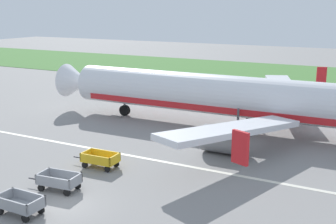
# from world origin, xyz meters

# --- Properties ---
(ground_plane) EXTENTS (220.00, 220.00, 0.00)m
(ground_plane) POSITION_xyz_m (0.00, 0.00, 0.00)
(ground_plane) COLOR gray
(grass_strip) EXTENTS (220.00, 28.00, 0.06)m
(grass_strip) POSITION_xyz_m (0.00, 54.87, 0.03)
(grass_strip) COLOR #477A38
(grass_strip) RESTS_ON ground
(apron_stripe) EXTENTS (120.00, 0.36, 0.01)m
(apron_stripe) POSITION_xyz_m (0.00, 8.94, 0.01)
(apron_stripe) COLOR silver
(apron_stripe) RESTS_ON ground
(airplane) EXTENTS (37.54, 30.30, 11.34)m
(airplane) POSITION_xyz_m (2.85, 19.49, 3.05)
(airplane) COLOR silver
(airplane) RESTS_ON ground
(baggage_cart_second_in_row) EXTENTS (3.55, 1.40, 1.07)m
(baggage_cart_second_in_row) POSITION_xyz_m (-1.40, -1.94, 0.60)
(baggage_cart_second_in_row) COLOR gray
(baggage_cart_second_in_row) RESTS_ON ground
(baggage_cart_third_in_row) EXTENTS (3.61, 1.66, 1.07)m
(baggage_cart_third_in_row) POSITION_xyz_m (-1.71, 1.52, 0.60)
(baggage_cart_third_in_row) COLOR gray
(baggage_cart_third_in_row) RESTS_ON ground
(baggage_cart_fourth_in_row) EXTENTS (3.58, 1.51, 1.07)m
(baggage_cart_fourth_in_row) POSITION_xyz_m (-1.81, 5.87, 0.60)
(baggage_cart_fourth_in_row) COLOR gold
(baggage_cart_fourth_in_row) RESTS_ON ground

